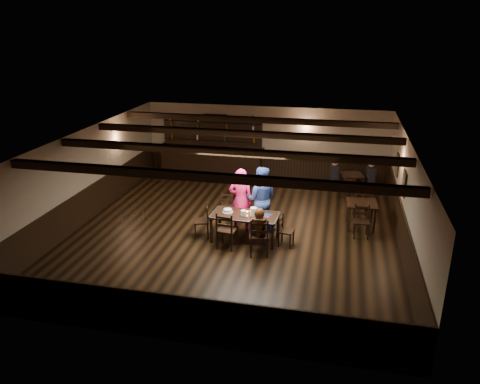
% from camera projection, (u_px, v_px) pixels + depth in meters
% --- Properties ---
extents(ground, '(10.00, 10.00, 0.00)m').
position_uv_depth(ground, '(235.00, 231.00, 13.31)').
color(ground, black).
rests_on(ground, ground).
extents(room_shell, '(9.02, 10.02, 2.71)m').
position_uv_depth(room_shell, '(236.00, 172.00, 12.74)').
color(room_shell, '#B8AE99').
rests_on(room_shell, ground).
extents(dining_table, '(1.82, 0.97, 0.75)m').
position_uv_depth(dining_table, '(245.00, 217.00, 12.53)').
color(dining_table, black).
rests_on(dining_table, ground).
extents(chair_near_left, '(0.53, 0.51, 1.02)m').
position_uv_depth(chair_near_left, '(226.00, 228.00, 12.06)').
color(chair_near_left, black).
rests_on(chair_near_left, ground).
extents(chair_near_right, '(0.55, 0.53, 1.03)m').
position_uv_depth(chair_near_right, '(259.00, 234.00, 11.70)').
color(chair_near_right, black).
rests_on(chair_near_right, ground).
extents(chair_end_left, '(0.52, 0.53, 0.91)m').
position_uv_depth(chair_end_left, '(204.00, 218.00, 12.82)').
color(chair_end_left, black).
rests_on(chair_end_left, ground).
extents(chair_end_right, '(0.42, 0.44, 0.83)m').
position_uv_depth(chair_end_right, '(284.00, 228.00, 12.32)').
color(chair_end_right, black).
rests_on(chair_end_right, ground).
extents(chair_far_pushed, '(0.45, 0.44, 0.79)m').
position_uv_depth(chair_far_pushed, '(227.00, 204.00, 14.04)').
color(chair_far_pushed, black).
rests_on(chair_far_pushed, ground).
extents(woman_pink, '(0.71, 0.51, 1.84)m').
position_uv_depth(woman_pink, '(241.00, 200.00, 13.05)').
color(woman_pink, '#E7287D').
rests_on(woman_pink, ground).
extents(man_blue, '(0.97, 0.78, 1.88)m').
position_uv_depth(man_blue, '(261.00, 199.00, 13.08)').
color(man_blue, navy).
rests_on(man_blue, ground).
extents(seated_person, '(0.34, 0.52, 0.84)m').
position_uv_depth(seated_person, '(259.00, 224.00, 11.68)').
color(seated_person, black).
rests_on(seated_person, ground).
extents(cake, '(0.28, 0.28, 0.09)m').
position_uv_depth(cake, '(228.00, 211.00, 12.65)').
color(cake, white).
rests_on(cake, dining_table).
extents(plate_stack_a, '(0.16, 0.16, 0.15)m').
position_uv_depth(plate_stack_a, '(244.00, 213.00, 12.42)').
color(plate_stack_a, white).
rests_on(plate_stack_a, dining_table).
extents(plate_stack_b, '(0.19, 0.19, 0.22)m').
position_uv_depth(plate_stack_b, '(254.00, 211.00, 12.42)').
color(plate_stack_b, white).
rests_on(plate_stack_b, dining_table).
extents(tea_light, '(0.06, 0.06, 0.06)m').
position_uv_depth(tea_light, '(247.00, 212.00, 12.59)').
color(tea_light, '#A5A8AD').
rests_on(tea_light, dining_table).
extents(salt_shaker, '(0.04, 0.04, 0.10)m').
position_uv_depth(salt_shaker, '(257.00, 216.00, 12.31)').
color(salt_shaker, silver).
rests_on(salt_shaker, dining_table).
extents(pepper_shaker, '(0.04, 0.04, 0.09)m').
position_uv_depth(pepper_shaker, '(259.00, 215.00, 12.36)').
color(pepper_shaker, '#A5A8AD').
rests_on(pepper_shaker, dining_table).
extents(drink_glass, '(0.07, 0.07, 0.11)m').
position_uv_depth(drink_glass, '(258.00, 213.00, 12.48)').
color(drink_glass, silver).
rests_on(drink_glass, dining_table).
extents(menu_red, '(0.38, 0.31, 0.00)m').
position_uv_depth(menu_red, '(262.00, 217.00, 12.33)').
color(menu_red, maroon).
rests_on(menu_red, dining_table).
extents(menu_blue, '(0.30, 0.26, 0.00)m').
position_uv_depth(menu_blue, '(266.00, 214.00, 12.50)').
color(menu_blue, '#0F224F').
rests_on(menu_blue, dining_table).
extents(bar_counter, '(4.01, 0.70, 2.20)m').
position_uv_depth(bar_counter, '(211.00, 157.00, 17.79)').
color(bar_counter, black).
rests_on(bar_counter, ground).
extents(back_table_a, '(0.89, 0.89, 0.75)m').
position_uv_depth(back_table_a, '(362.00, 206.00, 13.35)').
color(back_table_a, black).
rests_on(back_table_a, ground).
extents(back_table_b, '(0.85, 0.85, 0.75)m').
position_uv_depth(back_table_b, '(352.00, 177.00, 15.83)').
color(back_table_b, black).
rests_on(back_table_b, ground).
extents(bg_patron_left, '(0.26, 0.39, 0.75)m').
position_uv_depth(bg_patron_left, '(335.00, 170.00, 15.95)').
color(bg_patron_left, black).
rests_on(bg_patron_left, ground).
extents(bg_patron_right, '(0.30, 0.41, 0.78)m').
position_uv_depth(bg_patron_right, '(371.00, 172.00, 15.70)').
color(bg_patron_right, black).
rests_on(bg_patron_right, ground).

